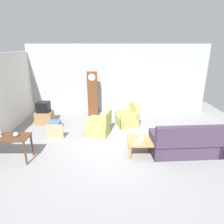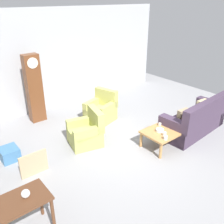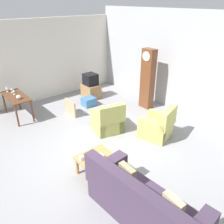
{
  "view_description": "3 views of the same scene",
  "coord_description": "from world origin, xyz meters",
  "px_view_note": "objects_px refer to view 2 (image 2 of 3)",
  "views": [
    {
      "loc": [
        -0.27,
        -5.68,
        3.13
      ],
      "look_at": [
        -0.27,
        0.67,
        0.94
      ],
      "focal_mm": 31.08,
      "sensor_mm": 36.0,
      "label": 1
    },
    {
      "loc": [
        -3.7,
        -3.88,
        3.5
      ],
      "look_at": [
        -0.19,
        0.47,
        0.88
      ],
      "focal_mm": 39.95,
      "sensor_mm": 36.0,
      "label": 2
    },
    {
      "loc": [
        3.7,
        -2.65,
        3.45
      ],
      "look_at": [
        -0.41,
        0.74,
        0.77
      ],
      "focal_mm": 36.11,
      "sensor_mm": 36.0,
      "label": 3
    }
  ],
  "objects_px": {
    "couch_floral": "(195,121)",
    "cup_white_porcelain": "(164,134)",
    "armchair_olive_far": "(101,111)",
    "framed_picture_leaning": "(34,164)",
    "console_table_dark": "(6,212)",
    "cup_blue_rimmed": "(166,138)",
    "armchair_olive_near": "(87,133)",
    "grandfather_clock": "(34,89)",
    "coffee_table_wood": "(163,133)",
    "cup_cream_tall": "(160,124)",
    "glass_dome_cloche": "(26,194)",
    "storage_box_blue": "(9,154)",
    "bowl_white_stacked": "(160,130)"
  },
  "relations": [
    {
      "from": "console_table_dark",
      "to": "grandfather_clock",
      "type": "distance_m",
      "value": 4.31
    },
    {
      "from": "couch_floral",
      "to": "glass_dome_cloche",
      "type": "distance_m",
      "value": 4.91
    },
    {
      "from": "storage_box_blue",
      "to": "grandfather_clock",
      "type": "bearing_deg",
      "value": 47.81
    },
    {
      "from": "coffee_table_wood",
      "to": "framed_picture_leaning",
      "type": "height_order",
      "value": "framed_picture_leaning"
    },
    {
      "from": "coffee_table_wood",
      "to": "cup_cream_tall",
      "type": "height_order",
      "value": "cup_cream_tall"
    },
    {
      "from": "storage_box_blue",
      "to": "glass_dome_cloche",
      "type": "bearing_deg",
      "value": -99.94
    },
    {
      "from": "armchair_olive_far",
      "to": "cup_cream_tall",
      "type": "bearing_deg",
      "value": -77.01
    },
    {
      "from": "bowl_white_stacked",
      "to": "grandfather_clock",
      "type": "bearing_deg",
      "value": 117.65
    },
    {
      "from": "storage_box_blue",
      "to": "console_table_dark",
      "type": "bearing_deg",
      "value": -107.66
    },
    {
      "from": "armchair_olive_near",
      "to": "bowl_white_stacked",
      "type": "bearing_deg",
      "value": -44.0
    },
    {
      "from": "bowl_white_stacked",
      "to": "storage_box_blue",
      "type": "bearing_deg",
      "value": 149.62
    },
    {
      "from": "armchair_olive_near",
      "to": "grandfather_clock",
      "type": "relative_size",
      "value": 0.47
    },
    {
      "from": "armchair_olive_far",
      "to": "storage_box_blue",
      "type": "bearing_deg",
      "value": -173.92
    },
    {
      "from": "coffee_table_wood",
      "to": "bowl_white_stacked",
      "type": "distance_m",
      "value": 0.13
    },
    {
      "from": "grandfather_clock",
      "to": "cup_white_porcelain",
      "type": "height_order",
      "value": "grandfather_clock"
    },
    {
      "from": "couch_floral",
      "to": "cup_cream_tall",
      "type": "bearing_deg",
      "value": 164.57
    },
    {
      "from": "storage_box_blue",
      "to": "cup_cream_tall",
      "type": "relative_size",
      "value": 5.36
    },
    {
      "from": "armchair_olive_near",
      "to": "framed_picture_leaning",
      "type": "relative_size",
      "value": 1.59
    },
    {
      "from": "grandfather_clock",
      "to": "cup_blue_rimmed",
      "type": "relative_size",
      "value": 20.36
    },
    {
      "from": "armchair_olive_far",
      "to": "coffee_table_wood",
      "type": "height_order",
      "value": "armchair_olive_far"
    },
    {
      "from": "armchair_olive_near",
      "to": "coffee_table_wood",
      "type": "height_order",
      "value": "armchair_olive_near"
    },
    {
      "from": "couch_floral",
      "to": "storage_box_blue",
      "type": "xyz_separation_m",
      "value": [
        -4.48,
        1.94,
        -0.2
      ]
    },
    {
      "from": "armchair_olive_near",
      "to": "console_table_dark",
      "type": "distance_m",
      "value": 3.04
    },
    {
      "from": "armchair_olive_far",
      "to": "framed_picture_leaning",
      "type": "height_order",
      "value": "armchair_olive_far"
    },
    {
      "from": "cup_white_porcelain",
      "to": "cup_blue_rimmed",
      "type": "xyz_separation_m",
      "value": [
        -0.12,
        -0.13,
        0.0
      ]
    },
    {
      "from": "armchair_olive_far",
      "to": "console_table_dark",
      "type": "bearing_deg",
      "value": -144.88
    },
    {
      "from": "couch_floral",
      "to": "glass_dome_cloche",
      "type": "relative_size",
      "value": 16.07
    },
    {
      "from": "storage_box_blue",
      "to": "cup_cream_tall",
      "type": "height_order",
      "value": "cup_cream_tall"
    },
    {
      "from": "console_table_dark",
      "to": "grandfather_clock",
      "type": "bearing_deg",
      "value": 60.93
    },
    {
      "from": "coffee_table_wood",
      "to": "cup_blue_rimmed",
      "type": "xyz_separation_m",
      "value": [
        -0.27,
        -0.31,
        0.11
      ]
    },
    {
      "from": "armchair_olive_far",
      "to": "glass_dome_cloche",
      "type": "bearing_deg",
      "value": -142.29
    },
    {
      "from": "armchair_olive_near",
      "to": "glass_dome_cloche",
      "type": "xyz_separation_m",
      "value": [
        -2.19,
        -1.69,
        0.5
      ]
    },
    {
      "from": "coffee_table_wood",
      "to": "console_table_dark",
      "type": "distance_m",
      "value": 3.94
    },
    {
      "from": "grandfather_clock",
      "to": "glass_dome_cloche",
      "type": "height_order",
      "value": "grandfather_clock"
    },
    {
      "from": "couch_floral",
      "to": "cup_white_porcelain",
      "type": "relative_size",
      "value": 21.58
    },
    {
      "from": "couch_floral",
      "to": "cup_cream_tall",
      "type": "xyz_separation_m",
      "value": [
        -1.13,
        0.31,
        0.13
      ]
    },
    {
      "from": "cup_white_porcelain",
      "to": "framed_picture_leaning",
      "type": "bearing_deg",
      "value": 157.53
    },
    {
      "from": "storage_box_blue",
      "to": "glass_dome_cloche",
      "type": "distance_m",
      "value": 2.37
    },
    {
      "from": "grandfather_clock",
      "to": "glass_dome_cloche",
      "type": "relative_size",
      "value": 15.2
    },
    {
      "from": "couch_floral",
      "to": "cup_white_porcelain",
      "type": "xyz_separation_m",
      "value": [
        -1.43,
        -0.1,
        0.14
      ]
    },
    {
      "from": "grandfather_clock",
      "to": "framed_picture_leaning",
      "type": "xyz_separation_m",
      "value": [
        -1.13,
        -2.39,
        -0.76
      ]
    },
    {
      "from": "armchair_olive_far",
      "to": "cup_blue_rimmed",
      "type": "bearing_deg",
      "value": -89.32
    },
    {
      "from": "framed_picture_leaning",
      "to": "armchair_olive_near",
      "type": "bearing_deg",
      "value": 11.81
    },
    {
      "from": "cup_cream_tall",
      "to": "coffee_table_wood",
      "type": "bearing_deg",
      "value": -122.37
    },
    {
      "from": "armchair_olive_near",
      "to": "grandfather_clock",
      "type": "xyz_separation_m",
      "value": [
        -0.43,
        2.06,
        0.72
      ]
    },
    {
      "from": "cup_blue_rimmed",
      "to": "bowl_white_stacked",
      "type": "bearing_deg",
      "value": 60.66
    },
    {
      "from": "couch_floral",
      "to": "cup_cream_tall",
      "type": "relative_size",
      "value": 26.22
    },
    {
      "from": "armchair_olive_far",
      "to": "glass_dome_cloche",
      "type": "xyz_separation_m",
      "value": [
        -3.3,
        -2.55,
        0.5
      ]
    },
    {
      "from": "grandfather_clock",
      "to": "storage_box_blue",
      "type": "height_order",
      "value": "grandfather_clock"
    },
    {
      "from": "coffee_table_wood",
      "to": "armchair_olive_far",
      "type": "bearing_deg",
      "value": 97.82
    }
  ]
}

